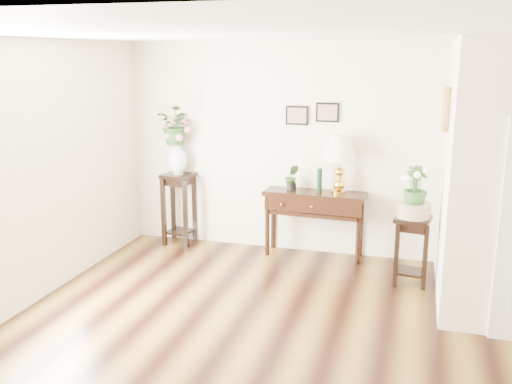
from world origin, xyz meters
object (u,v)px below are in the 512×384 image
at_px(console_table, 314,224).
at_px(plant_stand_a, 179,209).
at_px(plant_stand_b, 411,250).
at_px(table_lamp, 340,167).

bearing_deg(console_table, plant_stand_a, -176.81).
height_order(plant_stand_a, plant_stand_b, plant_stand_a).
relative_size(table_lamp, plant_stand_b, 0.94).
xyz_separation_m(console_table, plant_stand_b, (1.26, -0.63, -0.04)).
distance_m(table_lamp, plant_stand_b, 1.41).
bearing_deg(table_lamp, console_table, 180.00).
xyz_separation_m(table_lamp, plant_stand_a, (-2.25, 0.00, -0.73)).
bearing_deg(plant_stand_a, plant_stand_b, -11.15).
xyz_separation_m(plant_stand_a, plant_stand_b, (3.20, -0.63, -0.10)).
height_order(console_table, plant_stand_a, plant_stand_a).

